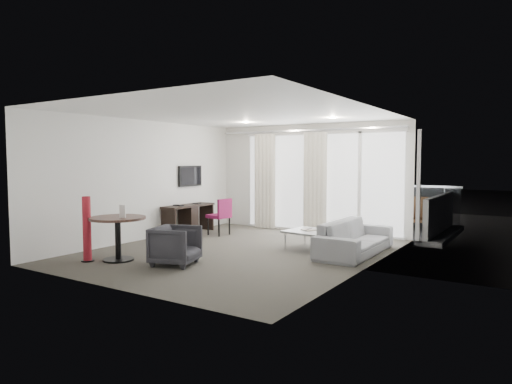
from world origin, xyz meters
The scene contains 28 objects.
floor centered at (0.00, 0.00, 0.00)m, with size 5.00×6.00×0.00m, color #454139.
ceiling centered at (0.00, 0.00, 2.60)m, with size 5.00×6.00×0.00m, color white.
wall_left centered at (-2.50, 0.00, 1.30)m, with size 0.00×6.00×2.60m, color silver.
wall_right centered at (2.50, 0.00, 1.30)m, with size 0.00×6.00×2.60m, color silver.
wall_front centered at (0.00, -3.00, 1.30)m, with size 5.00×0.00×2.60m, color silver.
window_panel centered at (0.30, 2.98, 1.20)m, with size 4.00×0.02×2.38m, color white, non-canonical shape.
window_frame centered at (0.30, 2.97, 1.20)m, with size 4.10×0.06×2.44m, color white, non-canonical shape.
curtain_left centered at (-1.15, 2.82, 1.20)m, with size 0.60×0.20×2.38m, color beige, non-canonical shape.
curtain_right centered at (0.25, 2.82, 1.20)m, with size 0.60×0.20×2.38m, color beige, non-canonical shape.
curtain_track centered at (0.00, 2.82, 2.45)m, with size 4.80×0.04×0.04m, color #B2B2B7, non-canonical shape.
downlight_a centered at (-0.90, 1.60, 2.59)m, with size 0.12×0.12×0.02m, color #FFE0B2.
downlight_b centered at (1.20, 1.60, 2.59)m, with size 0.12×0.12×0.02m, color #FFE0B2.
desk centered at (-2.25, 1.14, 0.34)m, with size 0.45×1.44×0.68m, color black, non-canonical shape.
tv centered at (-2.46, 1.45, 1.35)m, with size 0.05×0.80×0.50m, color black, non-canonical shape.
desk_chair centered at (-1.50, 1.34, 0.43)m, with size 0.47×0.44×0.85m, color maroon, non-canonical shape.
round_table centered at (-1.31, -1.78, 0.38)m, with size 0.95×0.95×0.76m, color #3B241D, non-canonical shape.
menu_card centered at (-1.16, -1.80, 0.72)m, with size 0.12×0.02×0.22m, color white, non-canonical shape.
red_lamp centered at (-1.71, -2.10, 0.56)m, with size 0.22×0.22×1.12m, color maroon.
tub_armchair centered at (-0.25, -1.48, 0.32)m, with size 0.69×0.71×0.65m, color #29282D.
coffee_table centered at (1.03, 0.93, 0.18)m, with size 0.82×0.82×0.37m, color gray, non-canonical shape.
remote centered at (0.99, 1.00, 0.36)m, with size 0.05×0.17×0.02m, color black, non-canonical shape.
magazine centered at (1.01, 0.96, 0.36)m, with size 0.23×0.30×0.02m, color gray, non-canonical shape.
sofa centered at (1.94, 0.97, 0.31)m, with size 2.10×0.82×0.61m, color gray.
terrace_slab centered at (0.30, 4.50, -0.06)m, with size 5.60×3.00×0.12m, color #4D4D50.
rattan_chair_a centered at (0.98, 4.26, 0.40)m, with size 0.54×0.54×0.79m, color brown, non-canonical shape.
rattan_chair_b centered at (2.16, 4.73, 0.40)m, with size 0.55×0.55×0.80m, color brown, non-canonical shape.
rattan_table centered at (1.76, 4.40, 0.23)m, with size 0.46×0.46×0.46m, color brown, non-canonical shape.
balustrade centered at (0.30, 5.95, 0.50)m, with size 5.50×0.06×1.05m, color #B2B2B7, non-canonical shape.
Camera 1 is at (4.90, -7.06, 1.74)m, focal length 32.00 mm.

